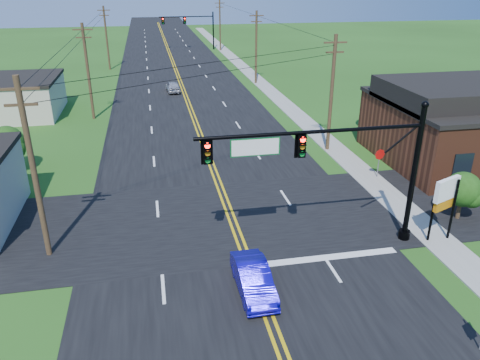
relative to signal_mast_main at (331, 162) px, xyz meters
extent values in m
cube|color=black|center=(-4.34, 42.00, -4.73)|extent=(16.00, 220.00, 0.04)
cube|color=black|center=(-4.34, 4.00, -4.73)|extent=(70.00, 10.00, 0.04)
cube|color=gray|center=(6.16, 32.00, -4.71)|extent=(2.00, 160.00, 0.08)
cylinder|color=black|center=(4.46, 0.00, -1.15)|extent=(0.28, 0.28, 7.20)
cylinder|color=black|center=(4.46, 0.00, -4.50)|extent=(0.60, 0.60, 0.50)
sphere|color=black|center=(4.46, 0.00, 2.55)|extent=(0.36, 0.36, 0.36)
cylinder|color=black|center=(-1.04, 0.00, 1.55)|extent=(11.00, 0.18, 0.18)
cube|color=#055F1F|center=(-3.74, 0.00, 1.00)|extent=(2.30, 0.06, 0.85)
cylinder|color=black|center=(4.46, 72.00, -1.15)|extent=(0.28, 0.28, 7.20)
cylinder|color=black|center=(4.46, 72.00, -4.50)|extent=(0.60, 0.60, 0.50)
sphere|color=black|center=(4.46, 72.00, 2.55)|extent=(0.36, 0.36, 0.36)
cylinder|color=black|center=(-0.54, 72.00, 1.25)|extent=(10.00, 0.18, 0.18)
cube|color=#055F1F|center=(-3.74, 72.00, 0.70)|extent=(2.30, 0.06, 0.85)
cube|color=#5A2B19|center=(15.66, 10.00, -2.55)|extent=(14.00, 11.00, 4.40)
cylinder|color=#3C2B1B|center=(-13.84, 2.00, -0.25)|extent=(0.28, 0.28, 9.00)
cube|color=#3C2B1B|center=(-13.84, 2.00, 3.65)|extent=(1.80, 0.12, 0.12)
cube|color=#3C2B1B|center=(-13.84, 2.00, 2.95)|extent=(1.40, 0.12, 0.12)
cylinder|color=#3C2B1B|center=(-13.84, 27.00, -0.25)|extent=(0.28, 0.28, 9.00)
cube|color=#3C2B1B|center=(-13.84, 27.00, 3.65)|extent=(1.80, 0.12, 0.12)
cube|color=#3C2B1B|center=(-13.84, 27.00, 2.95)|extent=(1.40, 0.12, 0.12)
cylinder|color=#3C2B1B|center=(-13.84, 54.00, -0.25)|extent=(0.28, 0.28, 9.00)
cube|color=#3C2B1B|center=(-13.84, 54.00, 3.65)|extent=(1.80, 0.12, 0.12)
cube|color=#3C2B1B|center=(-13.84, 54.00, 2.95)|extent=(1.40, 0.12, 0.12)
cylinder|color=#3C2B1B|center=(5.46, 14.00, -0.25)|extent=(0.28, 0.28, 9.00)
cube|color=#3C2B1B|center=(5.46, 14.00, 3.65)|extent=(1.80, 0.12, 0.12)
cube|color=#3C2B1B|center=(5.46, 14.00, 2.95)|extent=(1.40, 0.12, 0.12)
cylinder|color=#3C2B1B|center=(5.46, 40.00, -0.25)|extent=(0.28, 0.28, 9.00)
cube|color=#3C2B1B|center=(5.46, 40.00, 3.65)|extent=(1.80, 0.12, 0.12)
cube|color=#3C2B1B|center=(5.46, 40.00, 2.95)|extent=(1.40, 0.12, 0.12)
cylinder|color=#3C2B1B|center=(5.46, 70.00, -0.25)|extent=(0.28, 0.28, 9.00)
cube|color=#3C2B1B|center=(5.46, 70.00, 3.65)|extent=(1.80, 0.12, 0.12)
cube|color=#3C2B1B|center=(5.46, 70.00, 2.95)|extent=(1.40, 0.12, 0.12)
cylinder|color=#3C2B1B|center=(11.66, 18.00, -3.83)|extent=(0.24, 0.24, 1.85)
sphere|color=#1B410F|center=(11.66, 18.00, -2.15)|extent=(3.00, 3.00, 3.00)
cylinder|color=#3C2B1B|center=(8.66, 1.50, -4.09)|extent=(0.24, 0.24, 1.32)
sphere|color=#1B410F|center=(8.66, 1.50, -2.89)|extent=(2.00, 2.00, 2.00)
cylinder|color=#3C2B1B|center=(-18.34, 14.00, -3.98)|extent=(0.24, 0.24, 1.54)
sphere|color=#1B410F|center=(-18.34, 14.00, -2.58)|extent=(2.40, 2.40, 2.40)
imported|color=#1008AE|center=(-4.42, -2.92, -4.09)|extent=(1.45, 3.99, 1.31)
imported|color=#B7B6BB|center=(-5.46, 36.97, -4.11)|extent=(1.74, 3.85, 1.28)
cylinder|color=slate|center=(6.83, 7.97, -3.77)|extent=(0.07, 0.07, 1.96)
cylinder|color=#A90B09|center=(6.83, 7.94, -3.02)|extent=(0.74, 0.14, 0.75)
cylinder|color=black|center=(5.58, -0.47, -3.02)|extent=(0.18, 0.18, 3.46)
cylinder|color=black|center=(6.74, -0.47, -3.02)|extent=(0.18, 0.18, 3.46)
cube|color=white|center=(6.16, -0.47, -1.77)|extent=(1.69, 0.90, 1.15)
cube|color=#CC720C|center=(6.16, -0.47, -2.63)|extent=(1.50, 0.80, 0.48)
camera|label=1|loc=(-8.26, -19.55, 8.12)|focal=35.00mm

